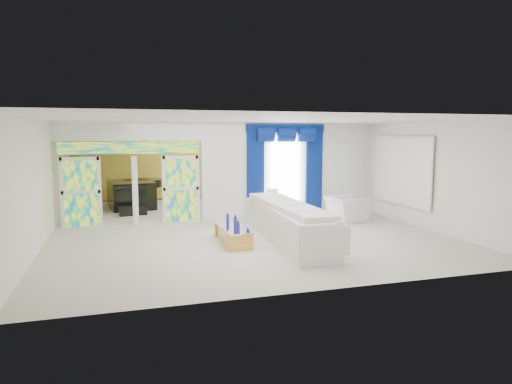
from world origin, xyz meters
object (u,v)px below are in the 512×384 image
object	(u,v)px
console_table	(281,213)
grand_piano	(131,194)
coffee_table	(233,235)
white_sofa	(289,225)
armchair	(346,209)

from	to	relation	value
console_table	grand_piano	xyz separation A→B (m)	(-4.46, 3.60, 0.29)
coffee_table	white_sofa	bearing A→B (deg)	-12.53
grand_piano	white_sofa	bearing A→B (deg)	-69.23
armchair	white_sofa	bearing A→B (deg)	124.47
coffee_table	armchair	world-z (taller)	armchair
console_table	grand_piano	size ratio (longest dim) A/B	0.59
console_table	armchair	world-z (taller)	armchair
coffee_table	armchair	bearing A→B (deg)	23.99
white_sofa	coffee_table	xyz separation A→B (m)	(-1.35, 0.30, -0.23)
coffee_table	console_table	bearing A→B (deg)	50.28
console_table	armchair	size ratio (longest dim) A/B	0.99
white_sofa	armchair	distance (m)	3.39
grand_piano	coffee_table	bearing A→B (deg)	-78.22
grand_piano	armchair	bearing A→B (deg)	-43.51
white_sofa	coffee_table	size ratio (longest dim) A/B	2.59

